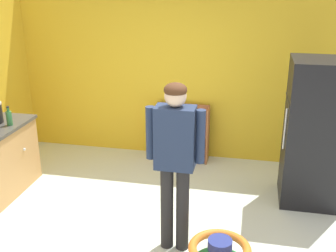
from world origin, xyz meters
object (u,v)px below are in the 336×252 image
refrigerator (315,133)px  bookshelf (179,136)px  green_glass_bottle (9,118)px  standing_person (175,153)px

refrigerator → bookshelf: size_ratio=2.09×
refrigerator → green_glass_bottle: refrigerator is taller
refrigerator → bookshelf: bearing=153.8°
standing_person → green_glass_bottle: (-2.26, 0.79, -0.06)m
bookshelf → standing_person: bearing=-80.6°
bookshelf → standing_person: 2.34m
green_glass_bottle → bookshelf: bearing=36.7°
standing_person → refrigerator: bearing=41.9°
standing_person → green_glass_bottle: 2.39m
bookshelf → green_glass_bottle: (-1.89, -1.41, 0.64)m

